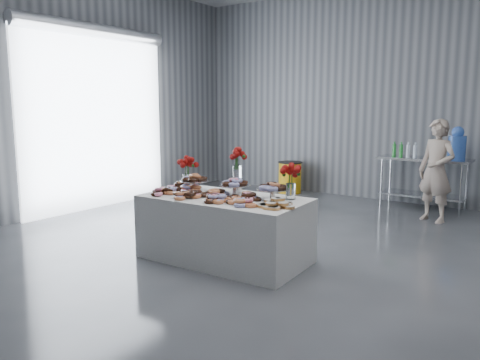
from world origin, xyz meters
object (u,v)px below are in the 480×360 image
(prep_table, at_px, (424,174))
(trash_barrel, at_px, (290,177))
(person, at_px, (436,171))
(display_table, at_px, (225,229))
(water_jug, at_px, (457,145))

(prep_table, bearing_deg, trash_barrel, -180.00)
(prep_table, xyz_separation_m, person, (0.38, -0.81, 0.18))
(display_table, distance_m, trash_barrel, 4.41)
(prep_table, height_order, person, person)
(person, bearing_deg, prep_table, 136.59)
(prep_table, xyz_separation_m, water_jug, (0.50, -0.00, 0.53))
(person, relative_size, trash_barrel, 2.47)
(display_table, xyz_separation_m, water_jug, (1.69, 4.17, 0.77))
(display_table, height_order, prep_table, prep_table)
(prep_table, distance_m, trash_barrel, 2.66)
(prep_table, height_order, water_jug, water_jug)
(display_table, bearing_deg, trash_barrel, 109.15)
(water_jug, bearing_deg, display_table, -112.07)
(prep_table, relative_size, person, 0.94)
(water_jug, height_order, person, person)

